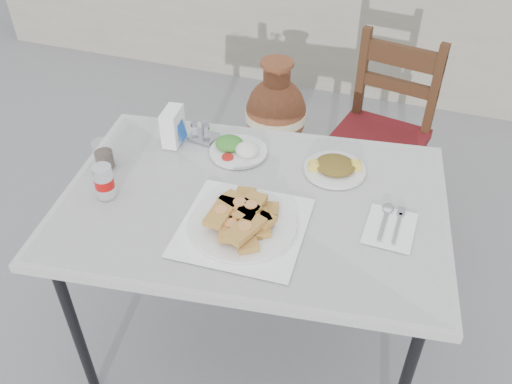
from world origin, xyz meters
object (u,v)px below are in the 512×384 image
(napkin_holder, at_px, (173,126))
(chair, at_px, (380,135))
(pide_plate, at_px, (243,219))
(condiment_caddy, at_px, (203,133))
(terracotta_urn, at_px, (276,115))
(salad_chopped_plate, at_px, (335,167))
(cafe_table, at_px, (253,210))
(salad_rice_plate, at_px, (238,148))
(soda_can, at_px, (104,181))
(cola_glass, at_px, (104,156))

(napkin_holder, distance_m, chair, 1.15)
(pide_plate, relative_size, condiment_caddy, 3.55)
(chair, height_order, terracotta_urn, chair)
(salad_chopped_plate, relative_size, napkin_holder, 1.60)
(pide_plate, distance_m, terracotta_urn, 1.66)
(pide_plate, xyz_separation_m, terracotta_urn, (-0.36, 1.53, -0.55))
(cafe_table, bearing_deg, salad_rice_plate, 121.11)
(cafe_table, relative_size, terracotta_urn, 2.21)
(cafe_table, distance_m, napkin_holder, 0.49)
(pide_plate, bearing_deg, cafe_table, 97.75)
(salad_chopped_plate, xyz_separation_m, terracotta_urn, (-0.57, 1.13, -0.53))
(condiment_caddy, xyz_separation_m, terracotta_urn, (-0.02, 1.09, -0.54))
(salad_chopped_plate, relative_size, soda_can, 1.88)
(chair, bearing_deg, terracotta_urn, 163.55)
(condiment_caddy, relative_size, chair, 0.12)
(salad_rice_plate, distance_m, cola_glass, 0.51)
(cola_glass, bearing_deg, soda_can, -57.55)
(pide_plate, relative_size, salad_rice_plate, 1.87)
(salad_rice_plate, xyz_separation_m, napkin_holder, (-0.27, -0.01, 0.05))
(cafe_table, height_order, cola_glass, cola_glass)
(salad_chopped_plate, distance_m, condiment_caddy, 0.55)
(chair, bearing_deg, napkin_holder, -121.76)
(pide_plate, xyz_separation_m, chair, (0.31, 1.18, -0.34))
(salad_chopped_plate, relative_size, cola_glass, 2.14)
(cola_glass, distance_m, chair, 1.42)
(cafe_table, distance_m, salad_rice_plate, 0.29)
(pide_plate, xyz_separation_m, napkin_holder, (-0.43, 0.38, 0.04))
(pide_plate, height_order, salad_rice_plate, pide_plate)
(salad_chopped_plate, height_order, terracotta_urn, salad_chopped_plate)
(salad_chopped_plate, distance_m, terracotta_urn, 1.37)
(pide_plate, relative_size, napkin_holder, 2.93)
(cafe_table, xyz_separation_m, salad_rice_plate, (-0.15, 0.24, 0.08))
(salad_chopped_plate, relative_size, chair, 0.23)
(cola_glass, bearing_deg, salad_rice_plate, 29.39)
(salad_chopped_plate, bearing_deg, pide_plate, -118.42)
(cafe_table, bearing_deg, chair, 72.33)
(condiment_caddy, relative_size, terracotta_urn, 0.18)
(pide_plate, distance_m, soda_can, 0.51)
(soda_can, xyz_separation_m, chair, (0.82, 1.18, -0.37))
(soda_can, bearing_deg, cafe_table, 17.30)
(soda_can, xyz_separation_m, condiment_caddy, (0.18, 0.44, -0.04))
(cafe_table, bearing_deg, pide_plate, -82.25)
(chair, bearing_deg, salad_chopped_plate, -85.42)
(pide_plate, relative_size, soda_can, 3.44)
(salad_chopped_plate, relative_size, condiment_caddy, 1.94)
(salad_rice_plate, xyz_separation_m, soda_can, (-0.35, -0.40, 0.04))
(pide_plate, bearing_deg, condiment_caddy, 127.22)
(napkin_holder, height_order, chair, chair)
(salad_rice_plate, height_order, napkin_holder, napkin_holder)
(cola_glass, bearing_deg, pide_plate, -13.56)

